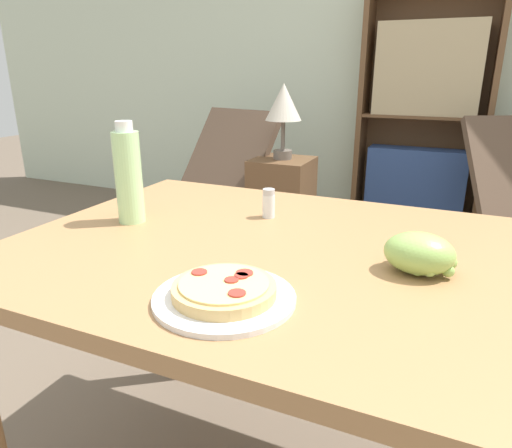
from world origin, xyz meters
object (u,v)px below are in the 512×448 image
grape_bunch (420,254)px  side_table (282,209)px  lounge_chair_near (212,207)px  pizza_on_plate (224,293)px  salt_shaker (269,203)px  drink_bottle (128,176)px  table_lamp (284,106)px  bookshelf (422,127)px

grape_bunch → side_table: size_ratio=0.22×
grape_bunch → lounge_chair_near: (-1.36, 1.60, -0.51)m
pizza_on_plate → salt_shaker: size_ratio=3.16×
drink_bottle → table_lamp: bearing=97.3°
pizza_on_plate → table_lamp: (-0.62, 1.92, 0.16)m
bookshelf → table_lamp: bookshelf is taller
bookshelf → side_table: bookshelf is taller
salt_shaker → side_table: bearing=109.4°
bookshelf → side_table: (-0.70, -0.80, -0.44)m
pizza_on_plate → grape_bunch: (0.29, 0.25, 0.02)m
grape_bunch → salt_shaker: 0.44m
pizza_on_plate → table_lamp: 2.02m
bookshelf → lounge_chair_near: bearing=-142.8°
pizza_on_plate → drink_bottle: 0.51m
side_table → salt_shaker: bearing=-70.6°
pizza_on_plate → table_lamp: table_lamp is taller
drink_bottle → side_table: 1.75m
salt_shaker → table_lamp: bearing=109.4°
pizza_on_plate → lounge_chair_near: size_ratio=0.27×
salt_shaker → side_table: salt_shaker is taller
pizza_on_plate → drink_bottle: (-0.41, 0.28, 0.10)m
pizza_on_plate → side_table: size_ratio=0.39×
lounge_chair_near → salt_shaker: bearing=-41.2°
pizza_on_plate → drink_bottle: bearing=145.9°
table_lamp → side_table: bearing=116.6°
pizza_on_plate → grape_bunch: grape_bunch is taller
bookshelf → pizza_on_plate: bearing=-91.6°
grape_bunch → side_table: grape_bunch is taller
grape_bunch → salt_shaker: size_ratio=1.76×
bookshelf → table_lamp: 1.08m
lounge_chair_near → side_table: 0.45m
drink_bottle → lounge_chair_near: size_ratio=0.29×
drink_bottle → bookshelf: bearing=78.7°
grape_bunch → drink_bottle: 0.70m
drink_bottle → bookshelf: size_ratio=0.15×
grape_bunch → drink_bottle: drink_bottle is taller
bookshelf → drink_bottle: bearing=-101.3°
pizza_on_plate → lounge_chair_near: lounge_chair_near is taller
table_lamp → bookshelf: bearing=48.9°
table_lamp → drink_bottle: bearing=-82.7°
side_table → table_lamp: bearing=-63.4°
drink_bottle → bookshelf: bookshelf is taller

